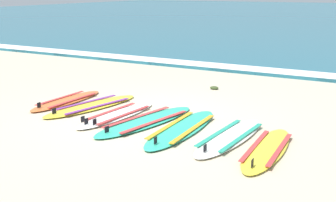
{
  "coord_description": "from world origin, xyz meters",
  "views": [
    {
      "loc": [
        4.17,
        -6.77,
        2.47
      ],
      "look_at": [
        0.2,
        0.56,
        0.25
      ],
      "focal_mm": 45.93,
      "sensor_mm": 36.0,
      "label": 1
    }
  ],
  "objects_px": {
    "surfboard_4": "(182,128)",
    "surfboard_5": "(230,137)",
    "surfboard_6": "(267,149)",
    "surfboard_0": "(67,101)",
    "surfboard_3": "(146,121)",
    "surfboard_2": "(117,115)",
    "surfboard_1": "(92,106)"
  },
  "relations": [
    {
      "from": "surfboard_5",
      "to": "surfboard_4",
      "type": "bearing_deg",
      "value": 179.92
    },
    {
      "from": "surfboard_3",
      "to": "surfboard_0",
      "type": "bearing_deg",
      "value": 169.14
    },
    {
      "from": "surfboard_4",
      "to": "surfboard_6",
      "type": "height_order",
      "value": "same"
    },
    {
      "from": "surfboard_0",
      "to": "surfboard_4",
      "type": "bearing_deg",
      "value": -9.45
    },
    {
      "from": "surfboard_4",
      "to": "surfboard_5",
      "type": "bearing_deg",
      "value": -0.08
    },
    {
      "from": "surfboard_0",
      "to": "surfboard_6",
      "type": "xyz_separation_m",
      "value": [
        4.72,
        -0.79,
        -0.0
      ]
    },
    {
      "from": "surfboard_3",
      "to": "surfboard_5",
      "type": "xyz_separation_m",
      "value": [
        1.69,
        -0.07,
        0.0
      ]
    },
    {
      "from": "surfboard_2",
      "to": "surfboard_1",
      "type": "bearing_deg",
      "value": 161.01
    },
    {
      "from": "surfboard_1",
      "to": "surfboard_0",
      "type": "bearing_deg",
      "value": 173.59
    },
    {
      "from": "surfboard_0",
      "to": "surfboard_6",
      "type": "relative_size",
      "value": 0.97
    },
    {
      "from": "surfboard_0",
      "to": "surfboard_3",
      "type": "bearing_deg",
      "value": -10.86
    },
    {
      "from": "surfboard_1",
      "to": "surfboard_4",
      "type": "bearing_deg",
      "value": -10.42
    },
    {
      "from": "surfboard_0",
      "to": "surfboard_5",
      "type": "height_order",
      "value": "same"
    },
    {
      "from": "surfboard_1",
      "to": "surfboard_5",
      "type": "distance_m",
      "value": 3.29
    },
    {
      "from": "surfboard_5",
      "to": "surfboard_6",
      "type": "height_order",
      "value": "same"
    },
    {
      "from": "surfboard_2",
      "to": "surfboard_6",
      "type": "relative_size",
      "value": 1.02
    },
    {
      "from": "surfboard_3",
      "to": "surfboard_2",
      "type": "bearing_deg",
      "value": 174.65
    },
    {
      "from": "surfboard_5",
      "to": "surfboard_6",
      "type": "distance_m",
      "value": 0.76
    },
    {
      "from": "surfboard_1",
      "to": "surfboard_6",
      "type": "xyz_separation_m",
      "value": [
        3.96,
        -0.71,
        0.0
      ]
    },
    {
      "from": "surfboard_4",
      "to": "surfboard_5",
      "type": "relative_size",
      "value": 1.06
    },
    {
      "from": "surfboard_2",
      "to": "surfboard_3",
      "type": "relative_size",
      "value": 0.85
    },
    {
      "from": "surfboard_3",
      "to": "surfboard_4",
      "type": "xyz_separation_m",
      "value": [
        0.78,
        -0.07,
        0.0
      ]
    },
    {
      "from": "surfboard_2",
      "to": "surfboard_5",
      "type": "relative_size",
      "value": 0.94
    },
    {
      "from": "surfboard_0",
      "to": "surfboard_2",
      "type": "distance_m",
      "value": 1.65
    },
    {
      "from": "surfboard_0",
      "to": "surfboard_3",
      "type": "relative_size",
      "value": 0.81
    },
    {
      "from": "surfboard_6",
      "to": "surfboard_4",
      "type": "bearing_deg",
      "value": 170.24
    },
    {
      "from": "surfboard_4",
      "to": "surfboard_5",
      "type": "xyz_separation_m",
      "value": [
        0.91,
        -0.0,
        0.0
      ]
    },
    {
      "from": "surfboard_2",
      "to": "surfboard_3",
      "type": "distance_m",
      "value": 0.71
    },
    {
      "from": "surfboard_3",
      "to": "surfboard_4",
      "type": "height_order",
      "value": "same"
    },
    {
      "from": "surfboard_0",
      "to": "surfboard_5",
      "type": "xyz_separation_m",
      "value": [
        4.02,
        -0.52,
        -0.0
      ]
    },
    {
      "from": "surfboard_0",
      "to": "surfboard_5",
      "type": "distance_m",
      "value": 4.05
    },
    {
      "from": "surfboard_6",
      "to": "surfboard_2",
      "type": "bearing_deg",
      "value": 172.39
    }
  ]
}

